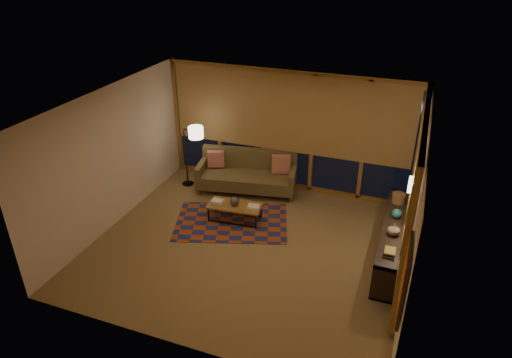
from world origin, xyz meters
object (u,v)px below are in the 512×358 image
(coffee_table, at_px, (235,213))
(sofa, at_px, (247,173))
(floor_lamp, at_px, (186,155))
(bookshelf, at_px, (392,240))

(coffee_table, bearing_deg, sofa, 94.91)
(coffee_table, bearing_deg, floor_lamp, 142.09)
(coffee_table, height_order, bookshelf, bookshelf)
(sofa, bearing_deg, floor_lamp, 176.49)
(coffee_table, distance_m, floor_lamp, 2.01)
(coffee_table, relative_size, floor_lamp, 0.72)
(coffee_table, height_order, floor_lamp, floor_lamp)
(sofa, relative_size, coffee_table, 2.01)
(floor_lamp, distance_m, bookshelf, 4.82)
(sofa, relative_size, bookshelf, 0.83)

